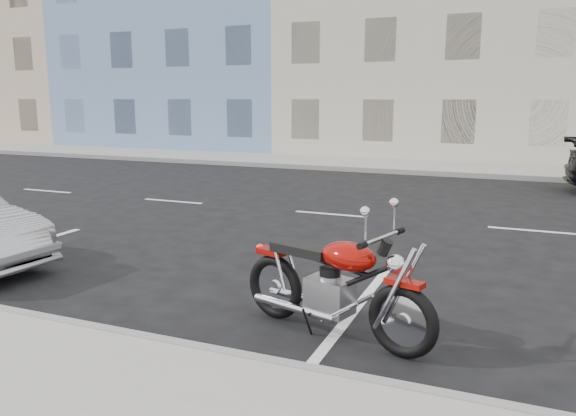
{
  "coord_description": "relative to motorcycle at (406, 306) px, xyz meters",
  "views": [
    {
      "loc": [
        1.66,
        -11.26,
        2.46
      ],
      "look_at": [
        -1.56,
        -3.46,
        0.8
      ],
      "focal_mm": 35.0,
      "sensor_mm": 36.0,
      "label": 1
    }
  ],
  "objects": [
    {
      "name": "sidewalk_far",
      "position": [
        -5.78,
        14.89,
        -0.46
      ],
      "size": [
        80.0,
        3.4,
        0.15
      ],
      "primitive_type": "cube",
      "color": "gray",
      "rests_on": "ground"
    },
    {
      "name": "bldg_blue",
      "position": [
        -14.78,
        22.49,
        5.97
      ],
      "size": [
        12.0,
        12.0,
        13.0
      ],
      "primitive_type": "cube",
      "color": "#677FAA",
      "rests_on": "ground"
    },
    {
      "name": "curb_far",
      "position": [
        -5.78,
        13.19,
        -0.45
      ],
      "size": [
        80.0,
        0.12,
        0.16
      ],
      "primitive_type": "cube",
      "color": "gray",
      "rests_on": "ground"
    },
    {
      "name": "bldg_far_west",
      "position": [
        -26.78,
        22.49,
        5.47
      ],
      "size": [
        12.0,
        12.0,
        12.0
      ],
      "primitive_type": "cube",
      "color": "tan",
      "rests_on": "ground"
    },
    {
      "name": "ground",
      "position": [
        -0.78,
        6.19,
        -0.53
      ],
      "size": [
        120.0,
        120.0,
        0.0
      ],
      "primitive_type": "plane",
      "color": "black",
      "rests_on": "ground"
    },
    {
      "name": "motorcycle",
      "position": [
        0.0,
        0.0,
        0.0
      ],
      "size": [
        2.27,
        0.98,
        1.17
      ],
      "rotation": [
        0.0,
        0.0,
        -0.28
      ],
      "color": "black",
      "rests_on": "ground"
    },
    {
      "name": "bldg_cream",
      "position": [
        -2.78,
        22.49,
        5.22
      ],
      "size": [
        12.0,
        12.0,
        11.5
      ],
      "primitive_type": "cube",
      "color": "#B9AF9C",
      "rests_on": "ground"
    }
  ]
}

